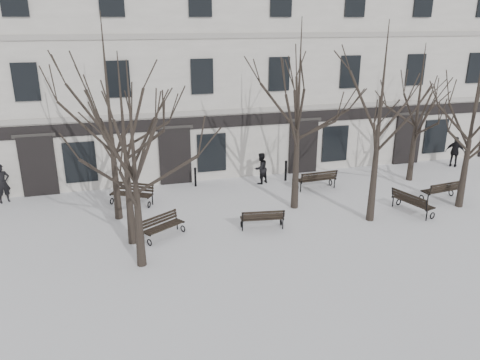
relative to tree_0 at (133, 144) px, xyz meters
name	(u,v)px	position (x,y,z in m)	size (l,w,h in m)	color
ground	(296,242)	(5.83, 0.25, -4.33)	(100.00, 100.00, 0.00)	silver
building	(219,64)	(5.84, 13.21, 1.19)	(40.40, 10.20, 11.40)	silver
tree_0	(133,144)	(0.00, 0.00, 0.00)	(4.85, 4.85, 6.92)	black
tree_1	(123,129)	(-0.22, 1.82, 0.09)	(4.95, 4.95, 7.07)	black
tree_2	(381,101)	(9.60, 1.36, 0.72)	(5.65, 5.65, 8.07)	black
tree_3	(475,106)	(14.30, 1.65, 0.26)	(5.14, 5.14, 7.35)	black
tree_4	(108,95)	(-0.66, 4.34, 0.90)	(5.86, 5.86, 8.36)	black
tree_5	(299,94)	(7.03, 3.50, 0.78)	(5.72, 5.72, 8.18)	black
tree_6	(419,97)	(14.31, 5.48, 0.04)	(4.89, 4.89, 6.98)	black
bench_0	(162,226)	(0.95, 2.03, -3.85)	(1.78, 1.43, 0.87)	black
bench_1	(262,218)	(4.92, 1.70, -3.85)	(1.80, 0.86, 0.88)	black
bench_2	(442,190)	(13.98, 2.51, -3.81)	(1.96, 0.91, 0.96)	black
bench_3	(132,193)	(0.01, 5.84, -3.80)	(2.01, 1.53, 0.98)	black
bench_4	(317,179)	(8.97, 5.44, -3.78)	(2.02, 0.84, 1.00)	black
bench_5	(412,202)	(11.72, 1.55, -3.80)	(1.18, 2.02, 0.97)	black
bollard_a	(195,176)	(3.21, 7.45, -3.79)	(0.13, 0.13, 1.00)	black
bollard_b	(286,170)	(7.94, 7.07, -3.74)	(0.14, 0.14, 1.10)	black
pedestrian_a	(6,202)	(-5.71, 7.64, -4.33)	(0.67, 0.44, 1.84)	black
pedestrian_b	(261,183)	(6.54, 7.00, -4.33)	(0.80, 0.62, 1.63)	black
pedestrian_c	(453,166)	(18.15, 6.87, -4.33)	(1.03, 0.43, 1.75)	black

